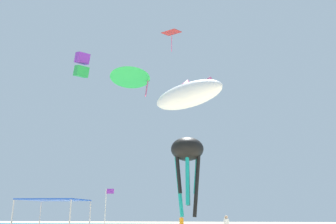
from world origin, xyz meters
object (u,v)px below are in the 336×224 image
object	(u,v)px
canopy_tent	(55,202)
kite_delta_green	(130,75)
banner_flag	(106,209)
person_leftmost	(182,223)
kite_octopus_black	(187,153)
kite_inflatable_white	(187,95)
kite_parafoil_pink	(200,89)
kite_box_purple	(82,65)
kite_diamond_red	(172,33)

from	to	relation	value
canopy_tent	kite_delta_green	xyz separation A→B (m)	(0.67, 13.51, 12.35)
banner_flag	person_leftmost	bearing A→B (deg)	62.13
kite_octopus_black	kite_inflatable_white	size ratio (longest dim) A/B	1.02
person_leftmost	kite_parafoil_pink	size ratio (longest dim) A/B	0.44
canopy_tent	kite_parafoil_pink	bearing A→B (deg)	74.54
person_leftmost	canopy_tent	bearing A→B (deg)	-24.27
canopy_tent	kite_inflatable_white	world-z (taller)	kite_inflatable_white
kite_box_purple	kite_inflatable_white	xyz separation A→B (m)	(13.93, -12.83, -8.81)
kite_delta_green	kite_diamond_red	world-z (taller)	kite_diamond_red
canopy_tent	kite_delta_green	world-z (taller)	kite_delta_green
person_leftmost	kite_diamond_red	world-z (taller)	kite_diamond_red
canopy_tent	kite_diamond_red	size ratio (longest dim) A/B	1.09
kite_diamond_red	kite_octopus_black	size ratio (longest dim) A/B	0.39
banner_flag	kite_delta_green	size ratio (longest dim) A/B	0.88
kite_parafoil_pink	kite_box_purple	bearing A→B (deg)	43.92
kite_delta_green	kite_octopus_black	distance (m)	9.44
banner_flag	kite_octopus_black	size ratio (longest dim) A/B	0.51
kite_diamond_red	kite_inflatable_white	xyz separation A→B (m)	(2.24, -9.91, -10.95)
canopy_tent	kite_diamond_red	bearing A→B (deg)	77.44
person_leftmost	banner_flag	xyz separation A→B (m)	(-4.76, -9.00, 1.20)
kite_box_purple	kite_diamond_red	xyz separation A→B (m)	(11.69, -2.92, 2.14)
kite_delta_green	kite_parafoil_pink	world-z (taller)	kite_parafoil_pink
canopy_tent	kite_delta_green	distance (m)	18.32
banner_flag	kite_box_purple	world-z (taller)	kite_box_purple
kite_box_purple	kite_octopus_black	size ratio (longest dim) A/B	0.50
kite_delta_green	kite_inflatable_white	xyz separation A→B (m)	(5.76, -4.62, -3.83)
kite_octopus_black	kite_box_purple	bearing A→B (deg)	-62.09
banner_flag	kite_diamond_red	world-z (taller)	kite_diamond_red
kite_box_purple	kite_delta_green	world-z (taller)	kite_box_purple
kite_parafoil_pink	banner_flag	bearing A→B (deg)	97.84
canopy_tent	banner_flag	xyz separation A→B (m)	(0.53, 7.72, -0.30)
canopy_tent	kite_inflatable_white	distance (m)	13.90
kite_delta_green	kite_diamond_red	xyz separation A→B (m)	(3.52, 5.30, 7.12)
banner_flag	kite_inflatable_white	size ratio (longest dim) A/B	0.53
person_leftmost	kite_octopus_black	distance (m)	6.83
banner_flag	kite_box_purple	bearing A→B (deg)	119.80
kite_box_purple	canopy_tent	bearing A→B (deg)	-112.42
canopy_tent	kite_box_purple	size ratio (longest dim) A/B	0.85
kite_delta_green	kite_diamond_red	bearing A→B (deg)	-125.55
kite_parafoil_pink	kite_inflatable_white	distance (m)	18.29
kite_delta_green	kite_octopus_black	bearing A→B (deg)	-178.88
kite_box_purple	kite_inflatable_white	bearing A→B (deg)	-84.11
canopy_tent	person_leftmost	distance (m)	17.59
kite_parafoil_pink	kite_inflatable_white	xyz separation A→B (m)	(-0.75, -17.05, -6.56)
person_leftmost	kite_octopus_black	xyz separation A→B (m)	(0.80, -2.91, 6.12)
canopy_tent	kite_diamond_red	world-z (taller)	kite_diamond_red
banner_flag	kite_delta_green	distance (m)	13.91
kite_octopus_black	kite_inflatable_white	distance (m)	6.27
canopy_tent	kite_box_purple	bearing A→B (deg)	109.03
canopy_tent	kite_delta_green	bearing A→B (deg)	87.18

